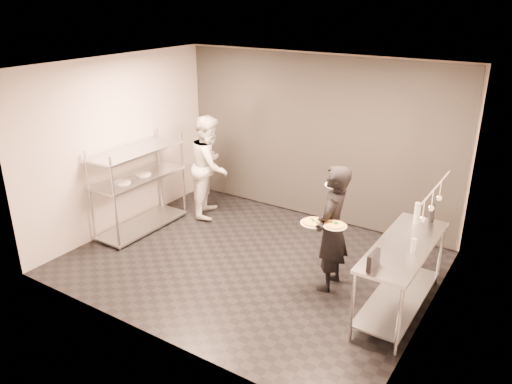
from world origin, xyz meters
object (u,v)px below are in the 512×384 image
Objects in this scene: salad_plate at (336,184)px; bottle_clear at (413,246)px; pizza_plate_far at (335,225)px; pizza_plate_near at (314,222)px; waiter at (332,229)px; chef at (210,166)px; pass_rack at (139,185)px; bottle_green at (417,213)px; pos_monitor at (373,260)px; prep_counter at (402,266)px; bottle_dark at (432,213)px.

salad_plate is 1.62× the size of bottle_clear.
pizza_plate_near is at bearing -176.78° from pizza_plate_far.
bottle_clear is (1.09, -0.21, 0.16)m from waiter.
chef is 6.13× the size of salad_plate.
bottle_clear is (4.47, -0.15, 0.24)m from pass_rack.
pizza_plate_far is at bearing -138.34° from chef.
bottle_green is at bearing 119.10° from waiter.
pos_monitor is 0.93× the size of bottle_green.
chef is (-2.78, 1.05, 0.04)m from waiter.
prep_counter is at bearing 82.21° from waiter.
pizza_plate_far is at bearing 25.51° from waiter.
salad_plate is 1.09m from bottle_green.
pizza_plate_near is at bearing -92.91° from salad_plate.
pizza_plate_far is at bearing -167.80° from prep_counter.
pizza_plate_far is (0.13, -0.23, 0.18)m from waiter.
pass_rack is at bearing -169.73° from bottle_dark.
chef is 2.80m from salad_plate.
bottle_clear is (0.26, 0.57, -0.01)m from pos_monitor.
pos_monitor reaches higher than pizza_plate_far.
waiter is (3.38, 0.06, 0.08)m from pass_rack.
pos_monitor is (4.21, -0.72, 0.25)m from pass_rack.
pizza_plate_near is at bearing -35.21° from waiter.
pizza_plate_near is 0.28m from pizza_plate_far.
prep_counter is 3.90m from chef.
salad_plate is (3.26, 0.37, 0.57)m from pass_rack.
salad_plate reaches higher than bottle_green.
bottle_clear is (0.19, -0.80, -0.05)m from bottle_green.
waiter reaches higher than pizza_plate_far.
bottle_dark reaches higher than pizza_plate_far.
pass_rack is at bearing 171.81° from pos_monitor.
salad_plate is at bearing 114.80° from pizza_plate_far.
bottle_green is at bearing 38.92° from pizza_plate_near.
pass_rack is at bearing 177.17° from pizza_plate_far.
prep_counter is 0.91m from bottle_dark.
chef is 9.94× the size of bottle_clear.
waiter is 0.32m from pizza_plate_far.
bottle_dark is (0.91, 0.98, 0.01)m from pizza_plate_far.
bottle_dark reaches higher than bottle_clear.
bottle_green is at bearing 88.70° from pos_monitor.
waiter is at bearing 176.70° from prep_counter.
chef is 6.77× the size of pos_monitor.
pizza_plate_near is 1.25× the size of pos_monitor.
prep_counter is 0.83m from pos_monitor.
prep_counter is at bearing -85.30° from bottle_green.
pizza_plate_far is at bearing -133.09° from bottle_dark.
chef is at bearing -115.08° from waiter.
pizza_plate_near is (-1.10, -0.19, 0.38)m from prep_counter.
bottle_green is (0.76, 0.83, 0.03)m from pizza_plate_far.
bottle_dark is (-0.04, 0.95, 0.03)m from bottle_clear.
bottle_green is (4.28, 0.65, 0.29)m from pass_rack.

